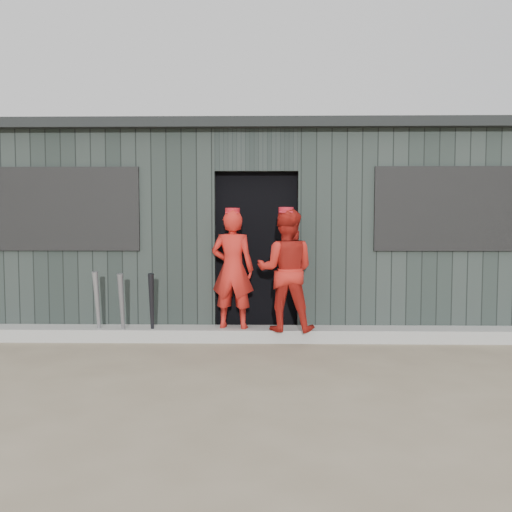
{
  "coord_description": "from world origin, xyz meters",
  "views": [
    {
      "loc": [
        0.13,
        -4.81,
        1.46
      ],
      "look_at": [
        0.0,
        1.8,
        1.0
      ],
      "focal_mm": 40.0,
      "sensor_mm": 36.0,
      "label": 1
    }
  ],
  "objects_px": {
    "player_red_right": "(286,270)",
    "player_grey_back": "(278,283)",
    "player_red_left": "(233,269)",
    "dugout": "(258,228)",
    "bat_mid": "(122,308)",
    "bat_left": "(98,306)",
    "bat_right": "(152,307)"
  },
  "relations": [
    {
      "from": "player_red_right",
      "to": "player_grey_back",
      "type": "bearing_deg",
      "value": -77.6
    },
    {
      "from": "player_red_right",
      "to": "player_red_left",
      "type": "bearing_deg",
      "value": -6.14
    },
    {
      "from": "player_red_right",
      "to": "dugout",
      "type": "height_order",
      "value": "dugout"
    },
    {
      "from": "bat_mid",
      "to": "player_grey_back",
      "type": "xyz_separation_m",
      "value": [
        1.82,
        0.71,
        0.2
      ]
    },
    {
      "from": "player_grey_back",
      "to": "bat_left",
      "type": "bearing_deg",
      "value": 25.17
    },
    {
      "from": "dugout",
      "to": "player_grey_back",
      "type": "bearing_deg",
      "value": -76.49
    },
    {
      "from": "player_red_right",
      "to": "player_grey_back",
      "type": "relative_size",
      "value": 1.14
    },
    {
      "from": "bat_left",
      "to": "player_red_right",
      "type": "distance_m",
      "value": 2.23
    },
    {
      "from": "bat_left",
      "to": "bat_right",
      "type": "xyz_separation_m",
      "value": [
        0.64,
        -0.02,
        -0.01
      ]
    },
    {
      "from": "player_red_left",
      "to": "dugout",
      "type": "relative_size",
      "value": 0.17
    },
    {
      "from": "bat_right",
      "to": "bat_mid",
      "type": "bearing_deg",
      "value": -174.11
    },
    {
      "from": "bat_mid",
      "to": "bat_right",
      "type": "bearing_deg",
      "value": 5.89
    },
    {
      "from": "dugout",
      "to": "bat_left",
      "type": "bearing_deg",
      "value": -135.8
    },
    {
      "from": "player_red_left",
      "to": "player_grey_back",
      "type": "distance_m",
      "value": 0.81
    },
    {
      "from": "player_red_left",
      "to": "player_red_right",
      "type": "bearing_deg",
      "value": 177.26
    },
    {
      "from": "bat_right",
      "to": "bat_left",
      "type": "bearing_deg",
      "value": 178.5
    },
    {
      "from": "bat_mid",
      "to": "player_red_left",
      "type": "bearing_deg",
      "value": 6.99
    },
    {
      "from": "dugout",
      "to": "player_red_left",
      "type": "bearing_deg",
      "value": -99.24
    },
    {
      "from": "bat_left",
      "to": "player_grey_back",
      "type": "relative_size",
      "value": 0.68
    },
    {
      "from": "bat_left",
      "to": "dugout",
      "type": "distance_m",
      "value": 2.71
    },
    {
      "from": "player_grey_back",
      "to": "dugout",
      "type": "height_order",
      "value": "dugout"
    },
    {
      "from": "bat_right",
      "to": "player_red_left",
      "type": "height_order",
      "value": "player_red_left"
    },
    {
      "from": "bat_mid",
      "to": "player_grey_back",
      "type": "relative_size",
      "value": 0.67
    },
    {
      "from": "dugout",
      "to": "bat_right",
      "type": "bearing_deg",
      "value": -123.68
    },
    {
      "from": "bat_left",
      "to": "dugout",
      "type": "xyz_separation_m",
      "value": [
        1.84,
        1.79,
        0.87
      ]
    },
    {
      "from": "player_red_left",
      "to": "dugout",
      "type": "bearing_deg",
      "value": -89.33
    },
    {
      "from": "bat_left",
      "to": "bat_mid",
      "type": "bearing_deg",
      "value": -9.79
    },
    {
      "from": "bat_left",
      "to": "bat_mid",
      "type": "distance_m",
      "value": 0.3
    },
    {
      "from": "bat_mid",
      "to": "dugout",
      "type": "distance_m",
      "value": 2.56
    },
    {
      "from": "player_grey_back",
      "to": "dugout",
      "type": "relative_size",
      "value": 0.15
    },
    {
      "from": "bat_left",
      "to": "bat_right",
      "type": "height_order",
      "value": "bat_left"
    },
    {
      "from": "bat_right",
      "to": "dugout",
      "type": "relative_size",
      "value": 0.1
    }
  ]
}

